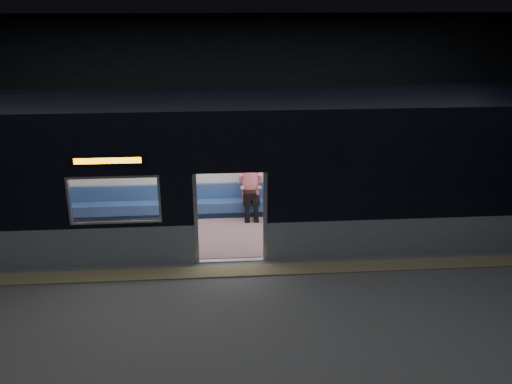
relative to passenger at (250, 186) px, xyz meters
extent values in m
cube|color=#47494C|center=(-0.60, -3.55, -0.85)|extent=(24.00, 14.00, 0.01)
cube|color=black|center=(-0.60, -3.55, 4.14)|extent=(24.00, 14.00, 0.04)
cube|color=black|center=(-0.60, 3.43, 1.66)|extent=(24.00, 0.04, 5.00)
cube|color=#8C7F59|center=(-0.60, -3.00, -0.83)|extent=(22.80, 0.50, 0.03)
cube|color=#8994A3|center=(-5.45, -2.49, -0.39)|extent=(8.30, 0.12, 0.90)
cube|color=#8994A3|center=(4.25, -2.49, -0.39)|extent=(8.30, 0.12, 0.90)
cube|color=black|center=(4.25, -2.49, 1.21)|extent=(8.30, 0.12, 2.30)
cube|color=black|center=(-0.60, -2.49, 1.78)|extent=(1.40, 0.12, 1.15)
cube|color=#B7BABC|center=(-1.34, -2.49, 0.18)|extent=(0.08, 0.14, 2.05)
cube|color=#B7BABC|center=(0.14, -2.49, 0.18)|extent=(0.08, 0.14, 2.05)
cube|color=black|center=(-3.05, -2.57, 1.55)|extent=(1.50, 0.04, 0.18)
cube|color=orange|center=(-3.05, -2.57, 1.55)|extent=(1.34, 0.03, 0.12)
cube|color=silver|center=(-0.60, 0.39, 0.76)|extent=(18.00, 0.12, 3.20)
cube|color=black|center=(-0.60, -1.05, 2.43)|extent=(18.00, 3.00, 0.15)
cube|color=#856163|center=(-0.60, -1.05, -0.82)|extent=(17.76, 2.76, 0.04)
cube|color=silver|center=(-0.60, -1.05, 1.51)|extent=(17.76, 2.76, 0.10)
cube|color=#30518B|center=(-0.60, 0.07, -0.60)|extent=(11.00, 0.48, 0.41)
cube|color=#30518B|center=(-0.60, 0.26, -0.19)|extent=(11.00, 0.10, 0.40)
cube|color=#7A595E|center=(-3.90, -2.14, -0.60)|extent=(4.40, 0.48, 0.41)
cube|color=#7A595E|center=(2.70, -2.14, -0.60)|extent=(4.40, 0.48, 0.41)
cylinder|color=silver|center=(-1.55, -2.18, 0.33)|extent=(0.04, 0.04, 2.26)
cylinder|color=silver|center=(-1.55, 0.08, 0.33)|extent=(0.04, 0.04, 2.26)
cylinder|color=silver|center=(0.35, -2.18, 0.33)|extent=(0.04, 0.04, 2.26)
cylinder|color=silver|center=(0.35, 0.08, 0.33)|extent=(0.04, 0.04, 2.26)
cylinder|color=silver|center=(-0.60, 0.03, 1.11)|extent=(11.00, 0.03, 0.03)
cube|color=black|center=(-0.12, -0.17, -0.30)|extent=(0.19, 0.52, 0.18)
cube|color=black|center=(0.12, -0.17, -0.30)|extent=(0.19, 0.52, 0.18)
cylinder|color=black|center=(-0.12, -0.41, -0.59)|extent=(0.12, 0.12, 0.43)
cylinder|color=black|center=(0.12, -0.41, -0.59)|extent=(0.12, 0.12, 0.43)
cube|color=#D86D7A|center=(0.00, 0.04, -0.28)|extent=(0.44, 0.24, 0.22)
cylinder|color=#D86D7A|center=(0.00, 0.08, 0.10)|extent=(0.49, 0.49, 0.57)
sphere|color=tan|center=(0.00, 0.06, 0.51)|extent=(0.23, 0.23, 0.23)
sphere|color=black|center=(0.00, 0.10, 0.55)|extent=(0.24, 0.24, 0.24)
cube|color=black|center=(-0.04, -0.25, -0.13)|extent=(0.38, 0.34, 0.16)
cube|color=white|center=(2.84, 0.31, 0.63)|extent=(1.00, 0.03, 0.65)
camera|label=1|loc=(-0.88, -13.17, 4.71)|focal=38.00mm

